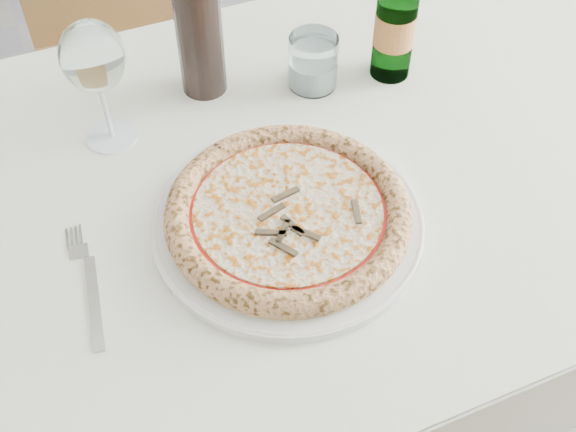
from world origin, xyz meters
The scene contains 9 objects.
dining_table centered at (-0.02, 0.27, 0.67)m, with size 1.43×0.85×0.76m.
chair_far centered at (-0.06, 1.02, 0.53)m, with size 0.46×0.46×0.93m.
plate centered at (-0.02, 0.17, 0.76)m, with size 0.36×0.36×0.02m.
pizza centered at (-0.02, 0.17, 0.78)m, with size 0.32×0.32×0.03m.
fork centered at (-0.29, 0.18, 0.76)m, with size 0.03×0.20×0.00m.
wine_glass centered at (-0.19, 0.43, 0.90)m, with size 0.09×0.09×0.20m.
tumbler centered at (0.13, 0.43, 0.79)m, with size 0.08×0.08×0.09m.
beer_bottle centered at (0.26, 0.41, 0.85)m, with size 0.06×0.06×0.25m.
wine_bottle centered at (-0.03, 0.49, 0.88)m, with size 0.07×0.07×0.29m.
Camera 1 is at (-0.27, -0.40, 1.49)m, focal length 45.00 mm.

